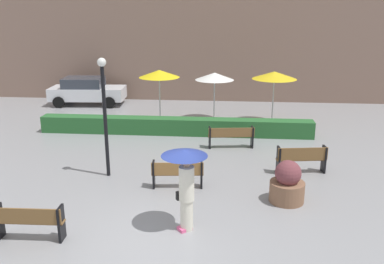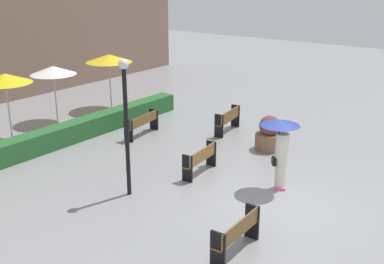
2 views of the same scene
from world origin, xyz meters
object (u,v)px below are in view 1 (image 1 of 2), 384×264
object	(u,v)px
pedestrian_with_umbrella	(185,176)
bench_near_left	(29,220)
patio_umbrella_yellow_far	(274,75)
patio_umbrella_white	(215,76)
parked_car	(87,91)
patio_umbrella_yellow	(159,74)
lamp_post	(104,105)
bench_mid_center	(178,172)
bench_back_row	(231,135)
planter_pot	(287,184)
bench_far_right	(302,158)

from	to	relation	value
pedestrian_with_umbrella	bench_near_left	bearing A→B (deg)	-166.97
bench_near_left	patio_umbrella_yellow_far	bearing A→B (deg)	58.36
patio_umbrella_white	parked_car	distance (m)	8.11
patio_umbrella_yellow	lamp_post	bearing A→B (deg)	-95.67
patio_umbrella_yellow	parked_car	world-z (taller)	patio_umbrella_yellow
bench_mid_center	bench_back_row	xyz separation A→B (m)	(1.67, 3.99, 0.00)
planter_pot	patio_umbrella_yellow_far	distance (m)	8.64
patio_umbrella_yellow	patio_umbrella_yellow_far	distance (m)	5.41
bench_near_left	pedestrian_with_umbrella	distance (m)	3.87
bench_far_right	parked_car	distance (m)	14.24
patio_umbrella_yellow_far	bench_far_right	bearing A→B (deg)	-86.66
pedestrian_with_umbrella	planter_pot	distance (m)	3.39
patio_umbrella_white	bench_back_row	bearing A→B (deg)	-78.70
planter_pot	patio_umbrella_white	distance (m)	9.26
pedestrian_with_umbrella	patio_umbrella_yellow_far	bearing A→B (deg)	72.85
bench_far_right	pedestrian_with_umbrella	distance (m)	5.40
pedestrian_with_umbrella	planter_pot	size ratio (longest dim) A/B	1.69
planter_pot	lamp_post	world-z (taller)	lamp_post
patio_umbrella_white	bench_far_right	bearing A→B (deg)	-64.20
bench_near_left	planter_pot	xyz separation A→B (m)	(6.41, 2.63, 0.02)
lamp_post	patio_umbrella_yellow_far	xyz separation A→B (m)	(6.07, 6.99, -0.04)
bench_far_right	planter_pot	distance (m)	2.35
planter_pot	patio_umbrella_yellow_far	world-z (taller)	patio_umbrella_yellow_far
bench_back_row	pedestrian_with_umbrella	size ratio (longest dim) A/B	0.88
bench_back_row	bench_near_left	bearing A→B (deg)	-123.54
bench_mid_center	planter_pot	size ratio (longest dim) A/B	1.30
patio_umbrella_yellow	parked_car	bearing A→B (deg)	143.67
bench_far_right	parked_car	size ratio (longest dim) A/B	0.40
patio_umbrella_white	patio_umbrella_yellow_far	world-z (taller)	patio_umbrella_yellow_far
patio_umbrella_yellow	parked_car	xyz separation A→B (m)	(-4.84, 3.56, -1.57)
bench_mid_center	parked_car	bearing A→B (deg)	120.81
planter_pot	patio_umbrella_yellow_far	bearing A→B (deg)	87.22
lamp_post	parked_car	size ratio (longest dim) A/B	0.91
patio_umbrella_white	bench_mid_center	bearing A→B (deg)	-95.92
planter_pot	pedestrian_with_umbrella	bearing A→B (deg)	-147.03
bench_far_right	patio_umbrella_yellow_far	world-z (taller)	patio_umbrella_yellow_far
bench_back_row	bench_far_right	bearing A→B (deg)	-46.06
lamp_post	patio_umbrella_yellow	world-z (taller)	lamp_post
bench_back_row	patio_umbrella_yellow_far	xyz separation A→B (m)	(1.99, 3.78, 1.84)
planter_pot	patio_umbrella_yellow	xyz separation A→B (m)	(-5.00, 8.16, 1.86)
bench_far_right	bench_near_left	bearing A→B (deg)	-145.96
patio_umbrella_white	planter_pot	bearing A→B (deg)	-74.72
planter_pot	bench_near_left	bearing A→B (deg)	-157.70
patio_umbrella_yellow_far	parked_car	bearing A→B (deg)	162.21
bench_far_right	bench_mid_center	xyz separation A→B (m)	(-4.02, -1.55, -0.04)
bench_near_left	patio_umbrella_yellow_far	xyz separation A→B (m)	(6.82, 11.06, 1.83)
bench_mid_center	patio_umbrella_white	distance (m)	8.34
bench_mid_center	parked_car	distance (m)	12.87
bench_far_right	pedestrian_with_umbrella	size ratio (longest dim) A/B	0.81
bench_near_left	pedestrian_with_umbrella	world-z (taller)	pedestrian_with_umbrella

